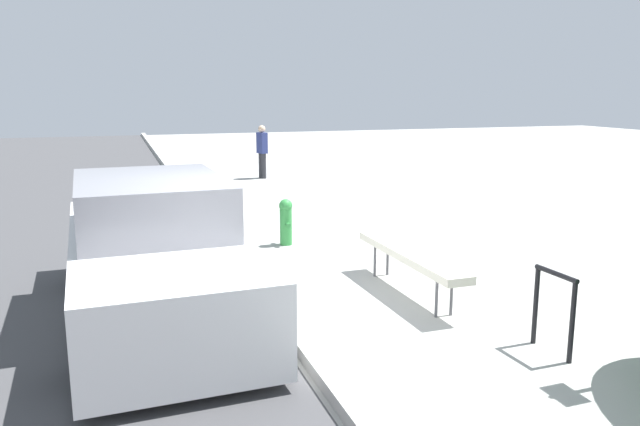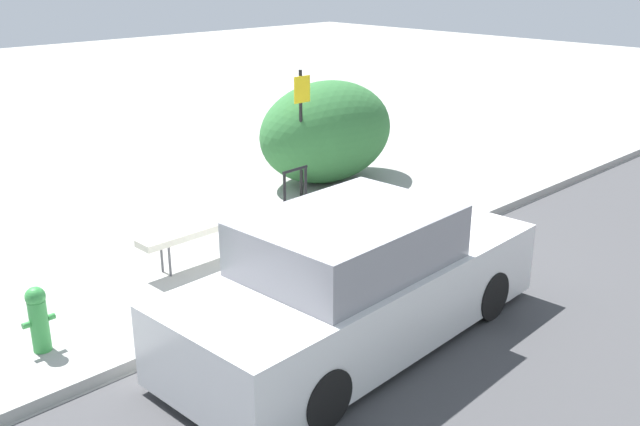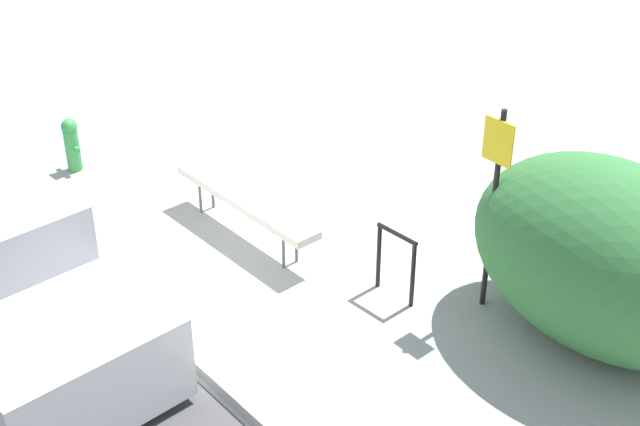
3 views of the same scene
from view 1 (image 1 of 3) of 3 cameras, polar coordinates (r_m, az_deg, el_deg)
ground_plane at (r=7.00m, az=-3.49°, el=-9.95°), size 60.00×60.00×0.00m
curb at (r=6.98m, az=-3.50°, el=-9.46°), size 60.00×0.20×0.13m
bench at (r=7.85m, az=8.24°, el=-3.89°), size 2.39×0.39×0.55m
bike_rack at (r=6.47m, az=20.61°, el=-7.75°), size 0.55×0.08×0.83m
fire_hydrant at (r=10.26m, az=-3.14°, el=-0.69°), size 0.36×0.22×0.77m
pedestrian at (r=18.05m, az=-5.31°, el=5.76°), size 0.38×0.28×1.52m
parked_car_near at (r=7.27m, az=-14.88°, el=-3.76°), size 4.76×1.97×1.56m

